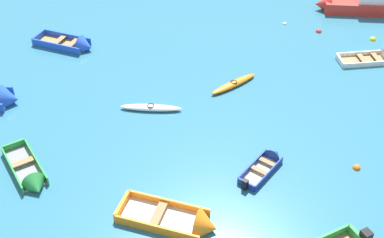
# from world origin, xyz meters

# --- Properties ---
(rowboat_green_midfield_right) EXTENTS (2.52, 3.91, 1.09)m
(rowboat_green_midfield_right) POSITION_xyz_m (-8.03, 15.64, 0.20)
(rowboat_green_midfield_right) COLOR gray
(rowboat_green_midfield_right) RESTS_ON ground_plane
(rowboat_white_back_row_right) EXTENTS (3.71, 1.48, 1.22)m
(rowboat_white_back_row_right) POSITION_xyz_m (12.67, 22.97, 0.16)
(rowboat_white_back_row_right) COLOR #99754C
(rowboat_white_back_row_right) RESTS_ON ground_plane
(kayak_orange_back_row_left) EXTENTS (3.16, 2.06, 0.32)m
(kayak_orange_back_row_left) POSITION_xyz_m (2.94, 21.66, 0.15)
(kayak_orange_back_row_left) COLOR orange
(kayak_orange_back_row_left) RESTS_ON ground_plane
(rowboat_deep_blue_near_right) EXTENTS (2.70, 2.59, 0.87)m
(rowboat_deep_blue_near_right) POSITION_xyz_m (2.99, 14.85, 0.16)
(rowboat_deep_blue_near_right) COLOR beige
(rowboat_deep_blue_near_right) RESTS_ON ground_plane
(motor_launch_red_near_camera) EXTENTS (6.32, 3.09, 2.31)m
(motor_launch_red_near_camera) POSITION_xyz_m (14.05, 29.75, 0.66)
(motor_launch_red_near_camera) COLOR red
(motor_launch_red_near_camera) RESTS_ON ground_plane
(rowboat_blue_foreground_center) EXTENTS (4.21, 3.29, 1.35)m
(rowboat_blue_foreground_center) POSITION_xyz_m (-6.23, 27.62, 0.23)
(rowboat_blue_foreground_center) COLOR #99754C
(rowboat_blue_foreground_center) RESTS_ON ground_plane
(kayak_white_outer_left) EXTENTS (3.40, 1.28, 0.32)m
(kayak_white_outer_left) POSITION_xyz_m (-2.05, 20.14, 0.15)
(kayak_white_outer_left) COLOR white
(kayak_white_outer_left) RESTS_ON ground_plane
(rowboat_orange_far_right) EXTENTS (4.50, 3.28, 1.44)m
(rowboat_orange_far_right) POSITION_xyz_m (-1.27, 11.80, 0.20)
(rowboat_orange_far_right) COLOR beige
(rowboat_orange_far_right) RESTS_ON ground_plane
(mooring_buoy_central) EXTENTS (0.30, 0.30, 0.30)m
(mooring_buoy_central) POSITION_xyz_m (8.25, 28.62, 0.00)
(mooring_buoy_central) COLOR silver
(mooring_buoy_central) RESTS_ON ground_plane
(mooring_buoy_midfield) EXTENTS (0.41, 0.41, 0.41)m
(mooring_buoy_midfield) POSITION_xyz_m (10.22, 27.14, 0.00)
(mooring_buoy_midfield) COLOR red
(mooring_buoy_midfield) RESTS_ON ground_plane
(mooring_buoy_outer_edge) EXTENTS (0.38, 0.38, 0.38)m
(mooring_buoy_outer_edge) POSITION_xyz_m (7.11, 13.95, 0.00)
(mooring_buoy_outer_edge) COLOR orange
(mooring_buoy_outer_edge) RESTS_ON ground_plane
(mooring_buoy_trailing) EXTENTS (0.44, 0.44, 0.44)m
(mooring_buoy_trailing) POSITION_xyz_m (13.39, 25.49, 0.00)
(mooring_buoy_trailing) COLOR yellow
(mooring_buoy_trailing) RESTS_ON ground_plane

